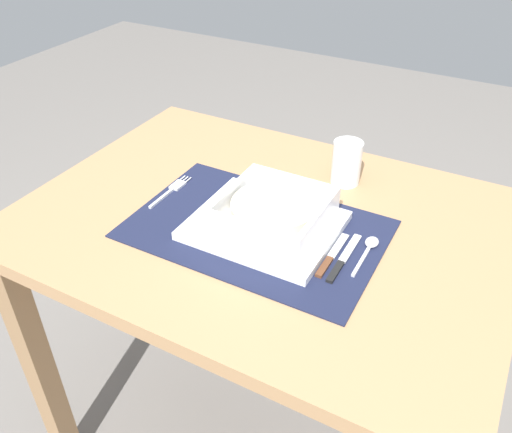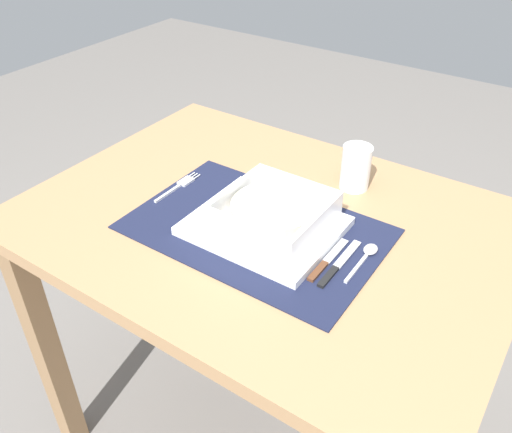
% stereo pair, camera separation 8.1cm
% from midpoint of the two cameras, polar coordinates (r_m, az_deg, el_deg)
% --- Properties ---
extents(dining_table, '(0.94, 0.69, 0.73)m').
position_cam_midpoint_polar(dining_table, '(1.11, 3.15, -4.89)').
color(dining_table, '#A37A51').
rests_on(dining_table, ground).
extents(placemat, '(0.47, 0.31, 0.00)m').
position_cam_midpoint_polar(placemat, '(1.00, 2.30, -1.39)').
color(placemat, '#191E38').
rests_on(placemat, dining_table).
extents(serving_plate, '(0.27, 0.22, 0.02)m').
position_cam_midpoint_polar(serving_plate, '(1.00, 3.23, -1.08)').
color(serving_plate, white).
rests_on(serving_plate, placemat).
extents(porridge_bowl, '(0.19, 0.19, 0.05)m').
position_cam_midpoint_polar(porridge_bowl, '(0.98, 4.27, 0.33)').
color(porridge_bowl, white).
rests_on(porridge_bowl, serving_plate).
extents(fork, '(0.02, 0.13, 0.00)m').
position_cam_midpoint_polar(fork, '(1.13, -6.08, 3.35)').
color(fork, silver).
rests_on(fork, placemat).
extents(spoon, '(0.02, 0.12, 0.01)m').
position_cam_midpoint_polar(spoon, '(0.97, 14.26, -3.92)').
color(spoon, silver).
rests_on(spoon, placemat).
extents(butter_knife, '(0.01, 0.14, 0.01)m').
position_cam_midpoint_polar(butter_knife, '(0.93, 11.20, -5.30)').
color(butter_knife, black).
rests_on(butter_knife, placemat).
extents(bread_knife, '(0.01, 0.13, 0.01)m').
position_cam_midpoint_polar(bread_knife, '(0.94, 9.99, -4.91)').
color(bread_knife, '#59331E').
rests_on(bread_knife, placemat).
extents(drinking_glass, '(0.06, 0.06, 0.09)m').
position_cam_midpoint_polar(drinking_glass, '(1.14, 12.65, 4.88)').
color(drinking_glass, white).
rests_on(drinking_glass, dining_table).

